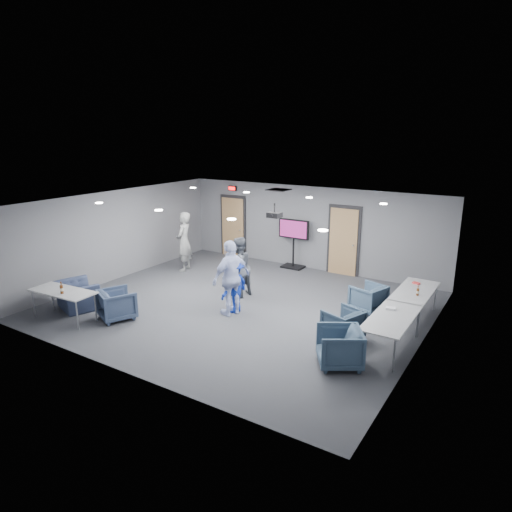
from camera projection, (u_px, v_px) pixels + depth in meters
The scene contains 29 objects.
floor at pixel (241, 305), 11.90m from camera, with size 9.00×9.00×0.00m, color #36383E.
ceiling at pixel (240, 203), 11.18m from camera, with size 9.00×9.00×0.00m, color silver.
wall_back at pixel (310, 228), 14.81m from camera, with size 9.00×0.02×2.70m, color slate.
wall_front at pixel (118, 305), 8.28m from camera, with size 9.00×0.02×2.70m, color slate.
wall_left at pixel (118, 235), 13.85m from camera, with size 0.02×8.00×2.70m, color slate.
wall_right at pixel (425, 287), 9.24m from camera, with size 0.02×8.00×2.70m, color slate.
door_left at pixel (233, 227), 16.38m from camera, with size 1.06×0.17×2.24m.
door_right at pixel (343, 241), 14.23m from camera, with size 1.06×0.17×2.24m.
exit_sign at pixel (232, 188), 16.00m from camera, with size 0.32×0.08×0.16m.
hvac_diffuser at pixel (279, 190), 13.73m from camera, with size 0.60×0.60×0.03m, color black.
downlights at pixel (240, 203), 11.19m from camera, with size 6.18×3.78×0.02m.
person_a at pixel (184, 242), 14.68m from camera, with size 0.70×0.46×1.91m, color #979A97.
person_b at pixel (239, 267), 12.35m from camera, with size 0.81×0.63×1.66m, color #4E545E.
person_c at pixel (231, 278), 11.12m from camera, with size 1.10×0.46×1.88m, color #C6D3FF.
person_d at pixel (234, 286), 11.32m from camera, with size 0.90×0.52×1.39m, color #172F9B.
chair_right_a at pixel (368, 298), 11.48m from camera, with size 0.74×0.76×0.69m, color #3E536B.
chair_right_b at pixel (343, 324), 9.95m from camera, with size 0.72×0.74×0.68m, color #314256.
chair_right_c at pixel (339, 347), 8.79m from camera, with size 0.81×0.84×0.76m, color #3B5067.
chair_front_a at pixel (117, 304), 10.99m from camera, with size 0.78×0.81×0.73m, color #384660.
chair_front_b at pixel (76, 296), 11.63m from camera, with size 1.06×0.93×0.69m, color #36415E.
table_right_a at pixel (415, 292), 10.89m from camera, with size 0.80×1.92×0.73m.
table_right_b at pixel (392, 319), 9.34m from camera, with size 0.81×1.94×0.73m.
table_front_left at pixel (63, 293), 10.87m from camera, with size 1.72×0.81×0.73m.
bottle_front at pixel (62, 289), 10.64m from camera, with size 0.08×0.08×0.29m.
bottle_right at pixel (418, 292), 10.52m from camera, with size 0.06×0.06×0.24m.
snack_box at pixel (416, 283), 11.34m from camera, with size 0.17×0.11×0.04m, color red.
wrapper at pixel (391, 308), 9.72m from camera, with size 0.20×0.14×0.05m, color white.
tv_stand at pixel (293, 241), 14.94m from camera, with size 1.06×0.51×1.63m.
projector at pixel (274, 215), 11.24m from camera, with size 0.32×0.32×0.35m.
Camera 1 is at (6.24, -9.22, 4.42)m, focal length 32.00 mm.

